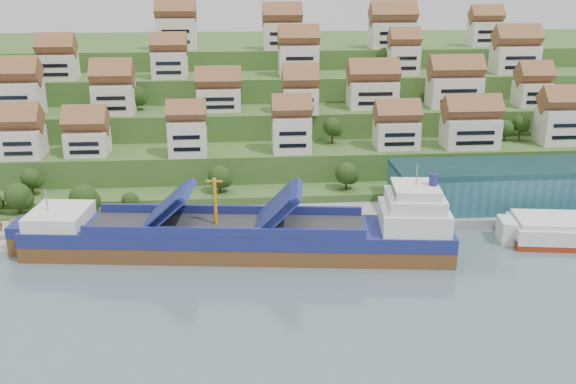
{
  "coord_description": "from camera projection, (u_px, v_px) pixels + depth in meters",
  "views": [
    {
      "loc": [
        -13.81,
        -120.89,
        54.96
      ],
      "look_at": [
        -3.05,
        14.0,
        8.0
      ],
      "focal_mm": 40.0,
      "sensor_mm": 36.0,
      "label": 1
    }
  ],
  "objects": [
    {
      "name": "ground",
      "position": [
        308.0,
        250.0,
        132.91
      ],
      "size": [
        300.0,
        300.0,
        0.0
      ],
      "primitive_type": "plane",
      "color": "slate",
      "rests_on": "ground"
    },
    {
      "name": "hillside_village",
      "position": [
        304.0,
        85.0,
        181.62
      ],
      "size": [
        158.41,
        62.31,
        29.7
      ],
      "color": "beige",
      "rests_on": "ground"
    },
    {
      "name": "warehouse",
      "position": [
        520.0,
        185.0,
        150.46
      ],
      "size": [
        60.0,
        15.0,
        10.0
      ],
      "primitive_type": "cube",
      "color": "#275C6B",
      "rests_on": "quay"
    },
    {
      "name": "pebble_beach",
      "position": [
        38.0,
        234.0,
        139.69
      ],
      "size": [
        45.0,
        20.0,
        1.0
      ],
      "primitive_type": "cube",
      "color": "gray",
      "rests_on": "ground"
    },
    {
      "name": "quay",
      "position": [
        387.0,
        216.0,
        148.18
      ],
      "size": [
        180.0,
        14.0,
        2.2
      ],
      "primitive_type": "cube",
      "color": "gray",
      "rests_on": "ground"
    },
    {
      "name": "hillside_trees",
      "position": [
        248.0,
        118.0,
        170.28
      ],
      "size": [
        136.04,
        63.01,
        31.61
      ],
      "color": "#254216",
      "rests_on": "ground"
    },
    {
      "name": "flagpole",
      "position": [
        385.0,
        200.0,
        141.43
      ],
      "size": [
        1.28,
        0.16,
        8.0
      ],
      "color": "gray",
      "rests_on": "quay"
    },
    {
      "name": "hillside",
      "position": [
        277.0,
        102.0,
        226.93
      ],
      "size": [
        260.0,
        128.0,
        31.0
      ],
      "color": "#2D4C1E",
      "rests_on": "ground"
    },
    {
      "name": "cargo_ship",
      "position": [
        250.0,
        237.0,
        130.38
      ],
      "size": [
        87.06,
        23.19,
        19.2
      ],
      "rotation": [
        0.0,
        0.0,
        -0.12
      ],
      "color": "brown",
      "rests_on": "ground"
    },
    {
      "name": "beach_huts",
      "position": [
        26.0,
        230.0,
        137.84
      ],
      "size": [
        14.4,
        3.7,
        2.2
      ],
      "color": "white",
      "rests_on": "pebble_beach"
    }
  ]
}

